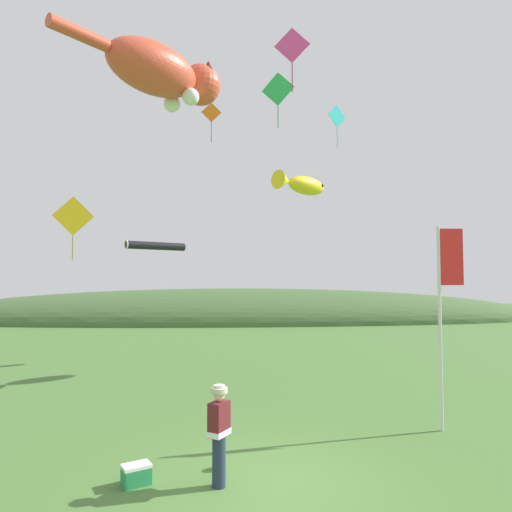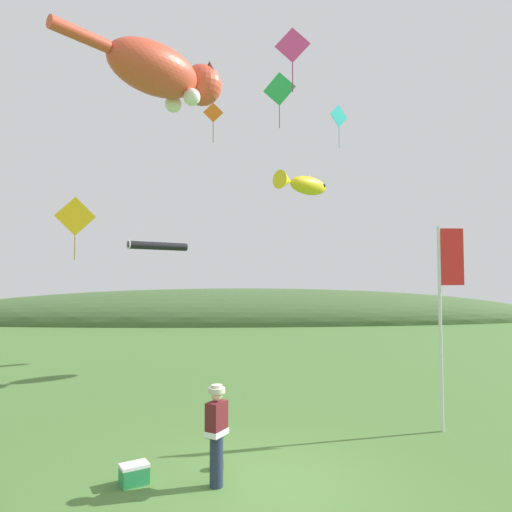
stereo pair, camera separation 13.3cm
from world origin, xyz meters
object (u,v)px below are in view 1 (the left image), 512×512
picnic_cooler (136,474)px  kite_diamond_teal (337,117)px  kite_tube_streamer (155,246)px  kite_diamond_orange (211,113)px  festival_attendant (219,432)px  festival_banner_pole (445,296)px  kite_fish_windsock (302,184)px  kite_diamond_green (278,89)px  kite_diamond_gold (73,216)px  kite_giant_cat (164,74)px  kite_diamond_pink (292,46)px  kite_spool (221,463)px

picnic_cooler → kite_diamond_teal: kite_diamond_teal is taller
picnic_cooler → kite_tube_streamer: (-1.70, 12.54, 5.02)m
kite_diamond_teal → kite_diamond_orange: kite_diamond_orange is taller
kite_diamond_teal → festival_attendant: bearing=-114.1°
picnic_cooler → kite_diamond_orange: size_ratio=0.33×
festival_banner_pole → kite_diamond_orange: (-6.09, 8.97, 7.79)m
kite_fish_windsock → kite_diamond_green: (-1.18, -1.52, 3.47)m
kite_diamond_gold → picnic_cooler: bearing=-64.7°
kite_fish_windsock → festival_attendant: bearing=-106.8°
festival_attendant → kite_diamond_teal: (4.84, 10.83, 9.74)m
kite_giant_cat → kite_diamond_teal: bearing=28.5°
festival_banner_pole → kite_diamond_orange: size_ratio=2.77×
kite_tube_streamer → kite_diamond_teal: 9.89m
kite_diamond_pink → kite_diamond_green: 4.26m
picnic_cooler → kite_diamond_teal: bearing=59.4°
kite_diamond_pink → kite_diamond_teal: kite_diamond_pink is taller
picnic_cooler → kite_diamond_teal: 16.25m
festival_attendant → festival_banner_pole: (5.48, 2.67, 2.30)m
festival_attendant → kite_diamond_teal: kite_diamond_teal is taller
kite_spool → kite_diamond_green: (2.07, 8.58, 11.07)m
picnic_cooler → kite_diamond_orange: kite_diamond_orange is taller
kite_tube_streamer → kite_diamond_gold: bearing=-122.2°
kite_fish_windsock → kite_diamond_gold: size_ratio=1.15×
kite_giant_cat → kite_diamond_teal: kite_giant_cat is taller
picnic_cooler → kite_giant_cat: bearing=94.7°
kite_giant_cat → kite_diamond_pink: bearing=-26.2°
picnic_cooler → kite_diamond_green: bearing=68.7°
picnic_cooler → festival_banner_pole: (6.95, 2.50, 3.07)m
kite_fish_windsock → kite_diamond_green: bearing=-127.8°
kite_spool → kite_diamond_teal: 15.39m
kite_spool → kite_diamond_gold: (-5.62, 8.14, 5.88)m
kite_spool → kite_diamond_teal: bearing=64.6°
kite_fish_windsock → kite_diamond_pink: bearing=-101.9°
picnic_cooler → kite_giant_cat: (-0.57, 6.93, 10.50)m
festival_banner_pole → kite_diamond_gold: size_ratio=2.10×
kite_diamond_green → kite_diamond_orange: 3.57m
kite_spool → kite_fish_windsock: size_ratio=0.08×
kite_diamond_green → kite_diamond_gold: (-7.68, -0.44, -5.19)m
kite_tube_streamer → kite_spool: bearing=-75.0°
kite_diamond_green → kite_diamond_orange: size_ratio=1.26×
kite_diamond_green → kite_spool: bearing=-103.5°
festival_banner_pole → kite_giant_cat: kite_giant_cat is taller
picnic_cooler → kite_diamond_orange: (0.86, 11.47, 10.86)m
kite_diamond_teal → kite_tube_streamer: bearing=166.8°
kite_spool → kite_tube_streamer: 13.39m
festival_attendant → kite_diamond_gold: size_ratio=0.75×
festival_attendant → kite_diamond_green: bearing=77.3°
kite_diamond_pink → kite_diamond_green: size_ratio=0.88×
festival_banner_pole → kite_tube_streamer: bearing=130.7°
kite_diamond_pink → kite_diamond_green: bearing=89.5°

